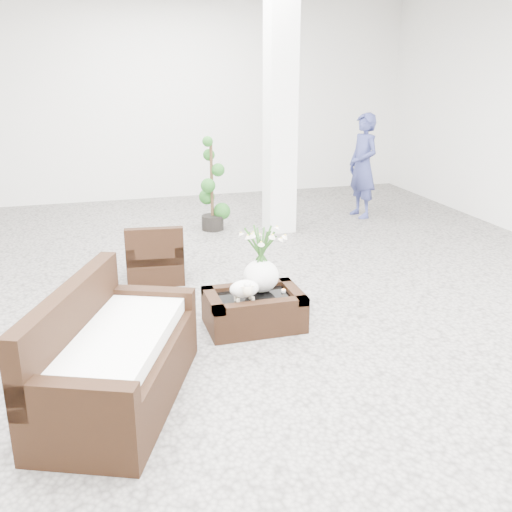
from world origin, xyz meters
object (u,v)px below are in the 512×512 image
object	(u,v)px
armchair	(155,251)
loveseat	(117,347)
coffee_table	(254,311)
topiary	(212,185)

from	to	relation	value
armchair	loveseat	xyz separation A→B (m)	(-0.58, -2.55, 0.11)
coffee_table	loveseat	xyz separation A→B (m)	(-1.32, -0.98, 0.29)
loveseat	topiary	xyz separation A→B (m)	(1.66, 4.42, 0.24)
loveseat	armchair	bearing A→B (deg)	10.12
loveseat	topiary	bearing A→B (deg)	2.41
coffee_table	topiary	size ratio (longest dim) A/B	0.66
coffee_table	armchair	distance (m)	1.75
coffee_table	armchair	world-z (taller)	armchair
loveseat	topiary	world-z (taller)	topiary
coffee_table	topiary	world-z (taller)	topiary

